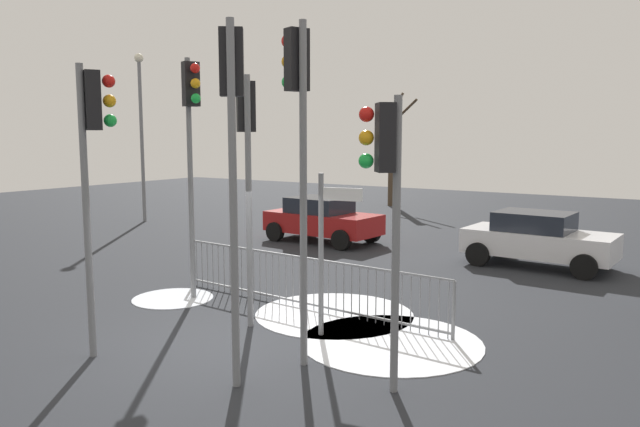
% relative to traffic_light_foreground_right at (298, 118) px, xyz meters
% --- Properties ---
extents(ground_plane, '(60.00, 60.00, 0.00)m').
position_rel_traffic_light_foreground_right_xyz_m(ground_plane, '(-1.61, -0.13, -3.75)').
color(ground_plane, '#26282D').
extents(traffic_light_foreground_right, '(0.54, 0.39, 5.15)m').
position_rel_traffic_light_foreground_right_xyz_m(traffic_light_foreground_right, '(0.00, 0.00, 0.00)').
color(traffic_light_foreground_right, slate).
rests_on(traffic_light_foreground_right, ground).
extents(traffic_light_foreground_left, '(0.45, 0.48, 5.02)m').
position_rel_traffic_light_foreground_right_xyz_m(traffic_light_foreground_left, '(-0.29, -1.13, -0.09)').
color(traffic_light_foreground_left, slate).
rests_on(traffic_light_foreground_left, ground).
extents(traffic_light_mid_right, '(0.48, 0.45, 4.02)m').
position_rel_traffic_light_foreground_right_xyz_m(traffic_light_mid_right, '(1.61, -0.29, -0.81)').
color(traffic_light_mid_right, slate).
rests_on(traffic_light_mid_right, ground).
extents(traffic_light_rear_left, '(0.48, 0.46, 4.56)m').
position_rel_traffic_light_foreground_right_xyz_m(traffic_light_rear_left, '(-1.89, 1.07, -0.41)').
color(traffic_light_rear_left, slate).
rests_on(traffic_light_rear_left, ground).
extents(traffic_light_mid_left, '(0.41, 0.52, 4.58)m').
position_rel_traffic_light_foreground_right_xyz_m(traffic_light_mid_left, '(-2.82, -1.47, -0.40)').
color(traffic_light_mid_left, slate).
rests_on(traffic_light_mid_left, ground).
extents(traffic_light_rear_right, '(0.54, 0.39, 5.09)m').
position_rel_traffic_light_foreground_right_xyz_m(traffic_light_rear_right, '(-3.95, 1.77, -0.04)').
color(traffic_light_rear_right, slate).
rests_on(traffic_light_rear_right, ground).
extents(direction_sign_post, '(0.78, 0.19, 2.86)m').
position_rel_traffic_light_foreground_right_xyz_m(direction_sign_post, '(-0.33, 1.25, -2.14)').
color(direction_sign_post, slate).
rests_on(direction_sign_post, ground).
extents(pedestrian_guard_railing, '(6.62, 0.52, 1.07)m').
position_rel_traffic_light_foreground_right_xyz_m(pedestrian_guard_railing, '(-1.62, 2.46, -3.20)').
color(pedestrian_guard_railing, slate).
rests_on(pedestrian_guard_railing, ground).
extents(car_white_far, '(3.89, 2.10, 1.47)m').
position_rel_traffic_light_foreground_right_xyz_m(car_white_far, '(1.38, 9.15, -2.99)').
color(car_white_far, silver).
rests_on(car_white_far, ground).
extents(car_red_mid, '(3.91, 2.15, 1.47)m').
position_rel_traffic_light_foreground_right_xyz_m(car_red_mid, '(-5.54, 9.22, -2.99)').
color(car_red_mid, maroon).
rests_on(car_red_mid, ground).
extents(street_lamp, '(0.36, 0.36, 6.73)m').
position_rel_traffic_light_foreground_right_xyz_m(street_lamp, '(-14.24, 9.29, 0.37)').
color(street_lamp, slate).
rests_on(street_lamp, ground).
extents(bare_tree_left, '(1.64, 1.41, 5.61)m').
position_rel_traffic_light_foreground_right_xyz_m(bare_tree_left, '(-8.27, 19.91, -1.12)').
color(bare_tree_left, '#473828').
rests_on(bare_tree_left, ground).
extents(snow_patch_kerb, '(3.11, 3.11, 0.01)m').
position_rel_traffic_light_foreground_right_xyz_m(snow_patch_kerb, '(-0.87, 2.44, -3.75)').
color(snow_patch_kerb, white).
rests_on(snow_patch_kerb, ground).
extents(snow_patch_island, '(1.72, 1.72, 0.01)m').
position_rel_traffic_light_foreground_right_xyz_m(snow_patch_island, '(-4.39, 1.52, -3.75)').
color(snow_patch_island, silver).
rests_on(snow_patch_island, ground).
extents(snow_patch_verge, '(3.10, 3.10, 0.01)m').
position_rel_traffic_light_foreground_right_xyz_m(snow_patch_verge, '(0.81, 1.57, -3.75)').
color(snow_patch_verge, white).
rests_on(snow_patch_verge, ground).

